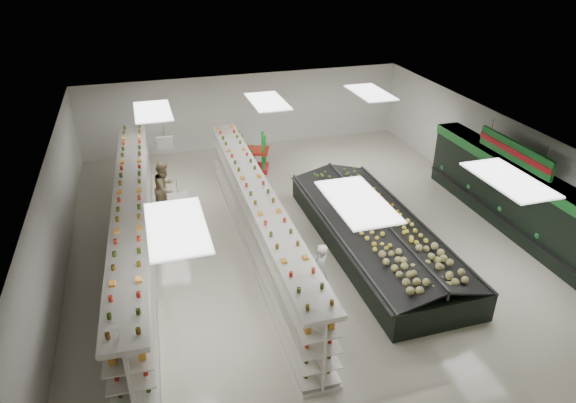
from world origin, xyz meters
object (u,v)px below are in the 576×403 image
object	(u,v)px
produce_island	(375,232)
soda_endcap	(252,152)
gondola_left	(135,232)
shopper_main	(320,271)
shopper_background	(165,188)
gondola_center	(258,223)

from	to	relation	value
produce_island	soda_endcap	world-z (taller)	soda_endcap
gondola_left	soda_endcap	distance (m)	7.04
gondola_left	shopper_main	world-z (taller)	gondola_left
gondola_left	shopper_background	bearing A→B (deg)	71.14
shopper_main	shopper_background	world-z (taller)	shopper_background
produce_island	shopper_background	distance (m)	7.06
produce_island	gondola_left	bearing A→B (deg)	169.43
gondola_center	shopper_background	xyz separation A→B (m)	(-2.45, 3.10, 0.02)
soda_endcap	shopper_main	xyz separation A→B (m)	(-0.16, -8.34, -0.01)
soda_endcap	shopper_main	size ratio (longest dim) A/B	1.04
gondola_left	shopper_background	xyz separation A→B (m)	(1.04, 2.69, -0.02)
gondola_center	produce_island	bearing A→B (deg)	-13.93
gondola_left	soda_endcap	bearing A→B (deg)	51.14
produce_island	shopper_background	size ratio (longest dim) A/B	4.20
gondola_left	produce_island	world-z (taller)	gondola_left
gondola_center	soda_endcap	distance (m)	5.83
shopper_main	gondola_left	bearing A→B (deg)	-71.22
gondola_center	produce_island	distance (m)	3.50
gondola_left	produce_island	size ratio (longest dim) A/B	1.54
gondola_center	shopper_background	bearing A→B (deg)	128.78
shopper_main	gondola_center	bearing A→B (deg)	-106.44
produce_island	shopper_background	world-z (taller)	shopper_background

